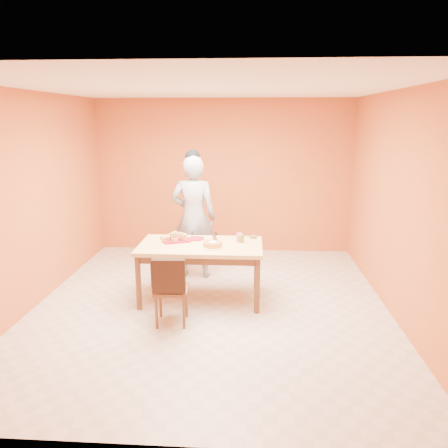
# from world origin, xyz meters

# --- Properties ---
(floor) EXTENTS (5.00, 5.00, 0.00)m
(floor) POSITION_xyz_m (0.00, 0.00, 0.00)
(floor) COLOR beige
(floor) RESTS_ON ground
(ceiling) EXTENTS (5.00, 5.00, 0.00)m
(ceiling) POSITION_xyz_m (0.00, 0.00, 2.70)
(ceiling) COLOR white
(ceiling) RESTS_ON wall_back
(wall_back) EXTENTS (4.50, 0.00, 4.50)m
(wall_back) POSITION_xyz_m (0.00, 2.50, 1.35)
(wall_back) COLOR #C6542D
(wall_back) RESTS_ON floor
(wall_left) EXTENTS (0.00, 5.00, 5.00)m
(wall_left) POSITION_xyz_m (-2.25, 0.00, 1.35)
(wall_left) COLOR #C6542D
(wall_left) RESTS_ON floor
(wall_right) EXTENTS (0.00, 5.00, 5.00)m
(wall_right) POSITION_xyz_m (2.25, 0.00, 1.35)
(wall_right) COLOR #C6542D
(wall_right) RESTS_ON floor
(dining_table) EXTENTS (1.60, 0.90, 0.76)m
(dining_table) POSITION_xyz_m (-0.15, 0.22, 0.67)
(dining_table) COLOR #E3C177
(dining_table) RESTS_ON floor
(dining_chair) EXTENTS (0.41, 0.48, 0.85)m
(dining_chair) POSITION_xyz_m (-0.41, -0.52, 0.44)
(dining_chair) COLOR brown
(dining_chair) RESTS_ON floor
(pastry_pile) EXTENTS (0.31, 0.31, 0.10)m
(pastry_pile) POSITION_xyz_m (-0.51, 0.38, 0.83)
(pastry_pile) COLOR tan
(pastry_pile) RESTS_ON pastry_platter
(person) EXTENTS (0.70, 0.48, 1.84)m
(person) POSITION_xyz_m (-0.35, 1.09, 0.92)
(person) COLOR gray
(person) RESTS_ON floor
(pastry_platter) EXTENTS (0.45, 0.45, 0.02)m
(pastry_platter) POSITION_xyz_m (-0.51, 0.38, 0.77)
(pastry_platter) COLOR maroon
(pastry_platter) RESTS_ON dining_table
(red_dinner_plate) EXTENTS (0.29, 0.29, 0.01)m
(red_dinner_plate) POSITION_xyz_m (-0.24, 0.46, 0.77)
(red_dinner_plate) COLOR maroon
(red_dinner_plate) RESTS_ON dining_table
(white_cake_plate) EXTENTS (0.39, 0.39, 0.01)m
(white_cake_plate) POSITION_xyz_m (0.02, 0.09, 0.77)
(white_cake_plate) COLOR white
(white_cake_plate) RESTS_ON dining_table
(sponge_cake) EXTENTS (0.30, 0.30, 0.06)m
(sponge_cake) POSITION_xyz_m (0.02, 0.09, 0.80)
(sponge_cake) COLOR orange
(sponge_cake) RESTS_ON white_cake_plate
(cake_server) EXTENTS (0.10, 0.26, 0.01)m
(cake_server) POSITION_xyz_m (0.03, 0.27, 0.84)
(cake_server) COLOR white
(cake_server) RESTS_ON sponge_cake
(egg_ornament) EXTENTS (0.11, 0.09, 0.12)m
(egg_ornament) POSITION_xyz_m (0.37, 0.35, 0.82)
(egg_ornament) COLOR olive
(egg_ornament) RESTS_ON dining_table
(magenta_glass) EXTENTS (0.10, 0.10, 0.11)m
(magenta_glass) POSITION_xyz_m (0.35, 0.40, 0.82)
(magenta_glass) COLOR #DE2176
(magenta_glass) RESTS_ON dining_table
(checker_tin) EXTENTS (0.11, 0.11, 0.03)m
(checker_tin) POSITION_xyz_m (0.53, 0.57, 0.78)
(checker_tin) COLOR #391B0F
(checker_tin) RESTS_ON dining_table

